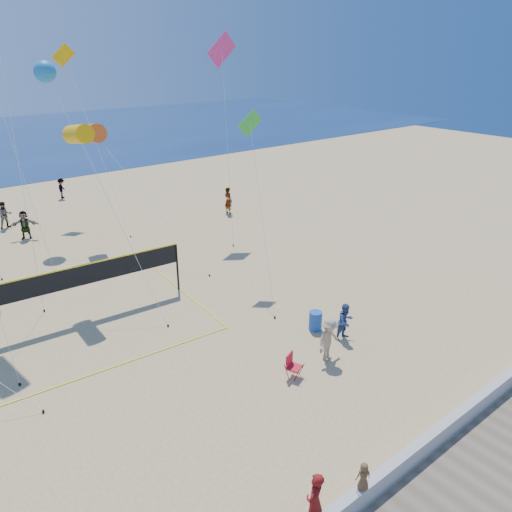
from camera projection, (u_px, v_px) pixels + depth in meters
ground at (281, 441)px, 15.17m from camera, size 120.00×120.00×0.00m
seawall at (358, 498)px, 12.90m from camera, size 32.00×0.30×0.60m
woman at (315, 502)px, 12.13m from camera, size 0.73×0.61×1.70m
toddler at (363, 476)px, 12.66m from camera, size 0.47×0.40×0.81m
bystander_a at (345, 321)px, 20.24m from camera, size 0.79×0.63×1.57m
bystander_b at (329, 340)px, 18.81m from camera, size 1.22×0.81×1.76m
far_person_1 at (25, 225)px, 30.91m from camera, size 1.73×1.16×1.79m
far_person_2 at (228, 200)px, 35.60m from camera, size 0.53×0.74×1.91m
far_person_3 at (5, 215)px, 32.71m from camera, size 0.88×0.69×1.79m
far_person_4 at (62, 188)px, 39.30m from camera, size 1.04×1.18×1.58m
camp_chair at (292, 364)px, 17.95m from camera, size 0.65×0.75×1.05m
trash_barrel at (315, 321)px, 21.03m from camera, size 0.71×0.71×0.83m
volleyball_net at (83, 281)px, 21.66m from camera, size 9.80×9.66×2.46m
kite_2 at (78, 134)px, 21.52m from camera, size 1.41×6.05×8.12m
kite_4 at (252, 137)px, 23.65m from camera, size 3.05×4.87×8.38m
kite_5 at (222, 57)px, 29.37m from camera, size 2.99×3.60×11.98m
kite_7 at (45, 72)px, 28.62m from camera, size 2.27×7.59×10.39m
kite_9 at (68, 68)px, 32.65m from camera, size 1.51×7.77×11.35m
kite_10 at (94, 133)px, 28.05m from camera, size 2.96×9.38×7.28m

